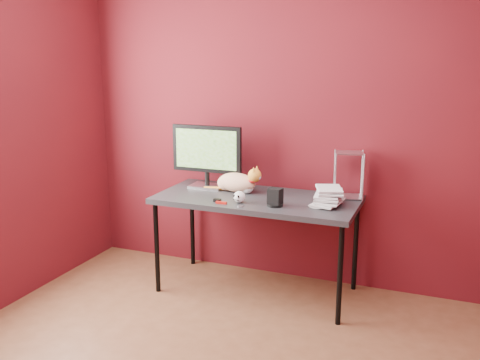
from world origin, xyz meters
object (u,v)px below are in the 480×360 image
at_px(desk, 257,204).
at_px(book_stack, 320,107).
at_px(cat, 237,182).
at_px(monitor, 207,153).
at_px(speaker, 275,198).
at_px(skull_mug, 239,197).

relative_size(desk, book_stack, 1.09).
relative_size(desk, cat, 3.17).
xyz_separation_m(monitor, speaker, (0.67, -0.31, -0.22)).
xyz_separation_m(desk, speaker, (0.20, -0.18, 0.11)).
height_order(cat, book_stack, book_stack).
xyz_separation_m(skull_mug, book_stack, (0.52, 0.18, 0.65)).
distance_m(desk, book_stack, 0.87).
bearing_deg(desk, skull_mug, -108.90).
bearing_deg(speaker, monitor, 163.31).
bearing_deg(cat, book_stack, 0.64).
height_order(speaker, book_stack, book_stack).
height_order(desk, skull_mug, skull_mug).
bearing_deg(monitor, speaker, -25.49).
height_order(monitor, speaker, monitor).
height_order(monitor, book_stack, book_stack).
distance_m(cat, book_stack, 0.90).
xyz_separation_m(desk, book_stack, (0.46, -0.01, 0.74)).
relative_size(desk, monitor, 2.61).
bearing_deg(cat, desk, -15.34).
distance_m(desk, monitor, 0.59).
distance_m(desk, cat, 0.25).
distance_m(cat, speaker, 0.48).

